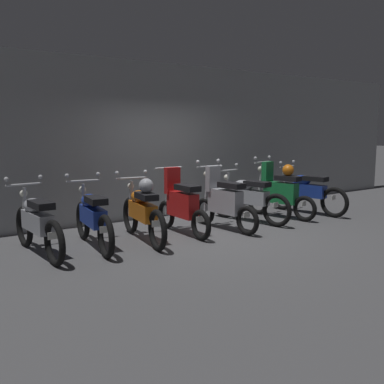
{
  "coord_description": "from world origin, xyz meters",
  "views": [
    {
      "loc": [
        -4.73,
        -6.2,
        1.88
      ],
      "look_at": [
        -0.24,
        0.24,
        0.75
      ],
      "focal_mm": 41.47,
      "sensor_mm": 36.0,
      "label": 1
    }
  ],
  "objects_px": {
    "motorbike_slot_4": "(224,202)",
    "motorbike_slot_5": "(248,198)",
    "motorbike_slot_2": "(142,210)",
    "motorbike_slot_1": "(93,217)",
    "motorbike_slot_6": "(280,191)",
    "motorbike_slot_0": "(37,223)",
    "motorbike_slot_7": "(306,191)",
    "motorbike_slot_3": "(181,205)"
  },
  "relations": [
    {
      "from": "motorbike_slot_7",
      "to": "motorbike_slot_4",
      "type": "bearing_deg",
      "value": -175.72
    },
    {
      "from": "motorbike_slot_1",
      "to": "motorbike_slot_7",
      "type": "bearing_deg",
      "value": 0.09
    },
    {
      "from": "motorbike_slot_2",
      "to": "motorbike_slot_5",
      "type": "relative_size",
      "value": 1.01
    },
    {
      "from": "motorbike_slot_2",
      "to": "motorbike_slot_3",
      "type": "xyz_separation_m",
      "value": [
        0.84,
        0.09,
        -0.0
      ]
    },
    {
      "from": "motorbike_slot_4",
      "to": "motorbike_slot_5",
      "type": "xyz_separation_m",
      "value": [
        0.84,
        0.24,
        -0.04
      ]
    },
    {
      "from": "motorbike_slot_4",
      "to": "motorbike_slot_5",
      "type": "height_order",
      "value": "motorbike_slot_4"
    },
    {
      "from": "motorbike_slot_3",
      "to": "motorbike_slot_6",
      "type": "bearing_deg",
      "value": 0.41
    },
    {
      "from": "motorbike_slot_6",
      "to": "motorbike_slot_1",
      "type": "bearing_deg",
      "value": -179.89
    },
    {
      "from": "motorbike_slot_0",
      "to": "motorbike_slot_2",
      "type": "height_order",
      "value": "same"
    },
    {
      "from": "motorbike_slot_3",
      "to": "motorbike_slot_1",
      "type": "bearing_deg",
      "value": 179.65
    },
    {
      "from": "motorbike_slot_0",
      "to": "motorbike_slot_4",
      "type": "bearing_deg",
      "value": -4.19
    },
    {
      "from": "motorbike_slot_4",
      "to": "motorbike_slot_6",
      "type": "xyz_separation_m",
      "value": [
        1.67,
        0.19,
        0.04
      ]
    },
    {
      "from": "motorbike_slot_5",
      "to": "motorbike_slot_6",
      "type": "height_order",
      "value": "motorbike_slot_6"
    },
    {
      "from": "motorbike_slot_0",
      "to": "motorbike_slot_6",
      "type": "height_order",
      "value": "motorbike_slot_6"
    },
    {
      "from": "motorbike_slot_2",
      "to": "motorbike_slot_1",
      "type": "bearing_deg",
      "value": 173.14
    },
    {
      "from": "motorbike_slot_2",
      "to": "motorbike_slot_5",
      "type": "height_order",
      "value": "same"
    },
    {
      "from": "motorbike_slot_4",
      "to": "motorbike_slot_6",
      "type": "relative_size",
      "value": 1.01
    },
    {
      "from": "motorbike_slot_5",
      "to": "motorbike_slot_6",
      "type": "bearing_deg",
      "value": -3.69
    },
    {
      "from": "motorbike_slot_1",
      "to": "motorbike_slot_7",
      "type": "distance_m",
      "value": 5.02
    },
    {
      "from": "motorbike_slot_3",
      "to": "motorbike_slot_7",
      "type": "height_order",
      "value": "motorbike_slot_3"
    },
    {
      "from": "motorbike_slot_0",
      "to": "motorbike_slot_4",
      "type": "xyz_separation_m",
      "value": [
        3.35,
        -0.25,
        0.04
      ]
    },
    {
      "from": "motorbike_slot_3",
      "to": "motorbike_slot_6",
      "type": "distance_m",
      "value": 2.51
    },
    {
      "from": "motorbike_slot_2",
      "to": "motorbike_slot_7",
      "type": "height_order",
      "value": "same"
    },
    {
      "from": "motorbike_slot_2",
      "to": "motorbike_slot_3",
      "type": "relative_size",
      "value": 1.15
    },
    {
      "from": "motorbike_slot_1",
      "to": "motorbike_slot_5",
      "type": "xyz_separation_m",
      "value": [
        3.34,
        0.06,
        0.0
      ]
    },
    {
      "from": "motorbike_slot_2",
      "to": "motorbike_slot_7",
      "type": "bearing_deg",
      "value": 1.48
    },
    {
      "from": "motorbike_slot_2",
      "to": "motorbike_slot_0",
      "type": "bearing_deg",
      "value": 174.37
    },
    {
      "from": "motorbike_slot_0",
      "to": "motorbike_slot_2",
      "type": "xyz_separation_m",
      "value": [
        1.68,
        -0.17,
        0.04
      ]
    },
    {
      "from": "motorbike_slot_4",
      "to": "motorbike_slot_1",
      "type": "bearing_deg",
      "value": 175.89
    },
    {
      "from": "motorbike_slot_4",
      "to": "motorbike_slot_6",
      "type": "height_order",
      "value": "same"
    },
    {
      "from": "motorbike_slot_5",
      "to": "motorbike_slot_0",
      "type": "bearing_deg",
      "value": 179.96
    },
    {
      "from": "motorbike_slot_1",
      "to": "motorbike_slot_2",
      "type": "distance_m",
      "value": 0.84
    },
    {
      "from": "motorbike_slot_7",
      "to": "motorbike_slot_0",
      "type": "bearing_deg",
      "value": 179.44
    },
    {
      "from": "motorbike_slot_3",
      "to": "motorbike_slot_7",
      "type": "bearing_deg",
      "value": 0.31
    },
    {
      "from": "motorbike_slot_5",
      "to": "motorbike_slot_2",
      "type": "bearing_deg",
      "value": -176.29
    },
    {
      "from": "motorbike_slot_0",
      "to": "motorbike_slot_2",
      "type": "bearing_deg",
      "value": -5.63
    },
    {
      "from": "motorbike_slot_2",
      "to": "motorbike_slot_4",
      "type": "bearing_deg",
      "value": -2.73
    },
    {
      "from": "motorbike_slot_0",
      "to": "motorbike_slot_4",
      "type": "height_order",
      "value": "motorbike_slot_4"
    },
    {
      "from": "motorbike_slot_2",
      "to": "motorbike_slot_4",
      "type": "relative_size",
      "value": 1.15
    },
    {
      "from": "motorbike_slot_0",
      "to": "motorbike_slot_6",
      "type": "bearing_deg",
      "value": -0.65
    },
    {
      "from": "motorbike_slot_5",
      "to": "motorbike_slot_7",
      "type": "relative_size",
      "value": 1.0
    },
    {
      "from": "motorbike_slot_2",
      "to": "motorbike_slot_3",
      "type": "bearing_deg",
      "value": 6.17
    }
  ]
}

